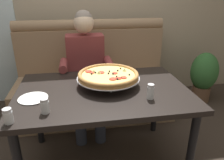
{
  "coord_description": "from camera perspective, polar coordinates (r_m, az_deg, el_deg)",
  "views": [
    {
      "loc": [
        -0.19,
        -1.55,
        1.45
      ],
      "look_at": [
        0.07,
        -0.03,
        0.82
      ],
      "focal_mm": 34.6,
      "sensor_mm": 36.0,
      "label": 1
    }
  ],
  "objects": [
    {
      "name": "ground_plane",
      "position": [
        2.13,
        -2.03,
        -20.46
      ],
      "size": [
        16.0,
        16.0,
        0.0
      ],
      "primitive_type": "plane",
      "color": "#382D26"
    },
    {
      "name": "booth_bench",
      "position": [
        2.69,
        -4.81,
        -0.61
      ],
      "size": [
        1.84,
        0.78,
        1.13
      ],
      "color": "#937556",
      "rests_on": "ground_plane"
    },
    {
      "name": "dining_table",
      "position": [
        1.76,
        -2.32,
        -4.87
      ],
      "size": [
        1.35,
        0.9,
        0.73
      ],
      "color": "black",
      "rests_on": "ground_plane"
    },
    {
      "name": "diner_main",
      "position": [
        2.33,
        -6.83,
        3.74
      ],
      "size": [
        0.54,
        0.64,
        1.27
      ],
      "color": "#2D3342",
      "rests_on": "ground_plane"
    },
    {
      "name": "pizza",
      "position": [
        1.76,
        -0.99,
        1.25
      ],
      "size": [
        0.52,
        0.52,
        0.12
      ],
      "color": "silver",
      "rests_on": "dining_table"
    },
    {
      "name": "shaker_oregano",
      "position": [
        1.58,
        10.12,
        -3.3
      ],
      "size": [
        0.05,
        0.05,
        0.11
      ],
      "color": "white",
      "rests_on": "dining_table"
    },
    {
      "name": "shaker_parmesan",
      "position": [
        1.45,
        -17.31,
        -6.77
      ],
      "size": [
        0.06,
        0.06,
        0.1
      ],
      "color": "white",
      "rests_on": "dining_table"
    },
    {
      "name": "shaker_pepper_flakes",
      "position": [
        1.42,
        -25.74,
        -8.79
      ],
      "size": [
        0.06,
        0.06,
        0.1
      ],
      "color": "white",
      "rests_on": "dining_table"
    },
    {
      "name": "plate_near_left",
      "position": [
        1.67,
        -20.16,
        -4.32
      ],
      "size": [
        0.21,
        0.21,
        0.02
      ],
      "color": "white",
      "rests_on": "dining_table"
    },
    {
      "name": "potted_plant",
      "position": [
        3.2,
        23.07,
        1.21
      ],
      "size": [
        0.36,
        0.36,
        0.7
      ],
      "color": "brown",
      "rests_on": "ground_plane"
    }
  ]
}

